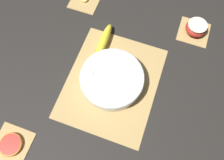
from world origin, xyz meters
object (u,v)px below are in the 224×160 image
Objects in this scene: apple_half at (196,28)px; grapefruit_slice at (11,144)px; whole_banana at (103,42)px; fruit_salad_bowl at (112,79)px.

apple_half is 0.86m from grapefruit_slice.
apple_half is (-0.19, 0.35, 0.01)m from whole_banana.
whole_banana is 2.20× the size of grapefruit_slice.
whole_banana is 0.40m from apple_half.
fruit_salad_bowl is at bearing 31.51° from whole_banana.
apple_half reaches higher than whole_banana.
fruit_salad_bowl reaches higher than grapefruit_slice.
fruit_salad_bowl is 0.43m from grapefruit_slice.
fruit_salad_bowl reaches higher than whole_banana.
fruit_salad_bowl is 0.43m from apple_half.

